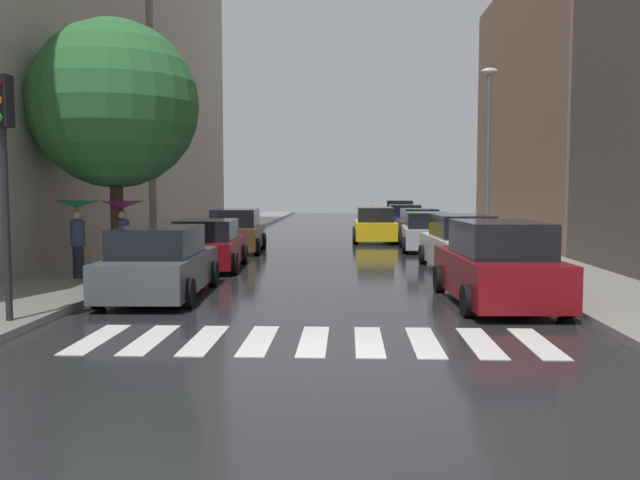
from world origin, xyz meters
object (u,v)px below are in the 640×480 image
Objects in this scene: parked_car_left_second at (208,246)px; parked_car_right_sixth at (399,214)px; pedestrian_foreground at (77,219)px; traffic_light_left_corner at (3,143)px; parked_car_right_nearest at (497,265)px; parked_car_right_fourth at (419,225)px; parked_car_left_third at (236,232)px; pedestrian_near_tree at (123,218)px; parked_car_right_third at (427,232)px; lamp_post_right at (488,147)px; street_tree_left at (115,105)px; parked_car_left_nearest at (160,264)px; parked_car_right_fifth at (405,220)px; taxi_midroad at (375,226)px; parked_car_right_second at (460,244)px.

parked_car_left_second is 25.09m from parked_car_right_sixth.
traffic_light_left_corner is (1.06, -5.66, 1.58)m from pedestrian_foreground.
parked_car_right_fourth is at bearing -2.87° from parked_car_right_nearest.
parked_car_left_third reaches higher than parked_car_left_second.
pedestrian_near_tree is at bearing 91.88° from traffic_light_left_corner.
parked_car_right_fourth is 1.00× the size of traffic_light_left_corner.
parked_car_right_third is 18.21m from traffic_light_left_corner.
pedestrian_near_tree is at bearing 66.43° from parked_car_right_nearest.
lamp_post_right reaches higher than parked_car_left_third.
street_tree_left is at bearing 93.91° from traffic_light_left_corner.
pedestrian_foreground is at bearing 137.39° from parked_car_left_second.
parked_car_left_nearest is 1.12× the size of parked_car_right_fourth.
parked_car_right_fifth is at bearing 1.92° from parked_car_right_third.
parked_car_left_nearest is at bearing -135.81° from lamp_post_right.
parked_car_right_fifth is 2.00× the size of pedestrian_foreground.
lamp_post_right is at bearing -89.90° from pedestrian_near_tree.
traffic_light_left_corner is at bearing 171.24° from parked_car_left_third.
parked_car_left_second is 0.95× the size of taxi_midroad.
parked_car_right_fifth is 2.04× the size of pedestrian_near_tree.
parked_car_left_third is 19.74m from parked_car_right_sixth.
parked_car_left_nearest is at bearing -46.44° from pedestrian_foreground.
parked_car_right_fourth is (7.75, 17.33, -0.04)m from parked_car_left_nearest.
street_tree_left reaches higher than parked_car_left_second.
taxi_midroad is at bearing 25.66° from parked_car_right_third.
traffic_light_left_corner reaches higher than parked_car_right_nearest.
parked_car_right_second reaches higher than parked_car_right_fourth.
parked_car_left_nearest is 2.35× the size of pedestrian_foreground.
parked_car_right_second is at bearing -175.59° from parked_car_right_third.
parked_car_left_nearest is 7.58m from parked_car_right_nearest.
pedestrian_foreground is (-10.49, -15.33, 0.98)m from parked_car_right_fourth.
parked_car_right_nearest is 2.43× the size of pedestrian_near_tree.
taxi_midroad is (5.60, 16.25, 0.00)m from parked_car_left_nearest.
parked_car_right_second reaches higher than parked_car_left_second.
pedestrian_near_tree reaches higher than parked_car_left_nearest.
parked_car_right_nearest is at bearing -149.38° from parked_car_left_third.
taxi_midroad reaches higher than parked_car_left_nearest.
parked_car_left_second is 1.04× the size of parked_car_right_fifth.
parked_car_right_fifth is (7.65, 11.86, -0.04)m from parked_car_left_third.
parked_car_right_third is (7.61, 0.83, -0.06)m from parked_car_left_third.
parked_car_right_nearest is 1.13× the size of parked_car_right_fourth.
taxi_midroad is (-2.16, -1.08, 0.04)m from parked_car_right_fourth.
parked_car_left_second is (-0.01, 5.27, -0.04)m from parked_car_left_nearest.
lamp_post_right is at bearing 20.02° from pedestrian_foreground.
pedestrian_near_tree is 3.17m from street_tree_left.
parked_car_right_nearest is 1.19× the size of parked_car_right_fifth.
parked_car_right_second is at bearing -104.35° from pedestrian_near_tree.
street_tree_left is (-9.91, -13.97, 4.09)m from parked_car_right_fourth.
pedestrian_foreground is 1.02× the size of pedestrian_near_tree.
parked_car_left_third is at bearing 31.02° from parked_car_right_nearest.
street_tree_left reaches higher than lamp_post_right.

